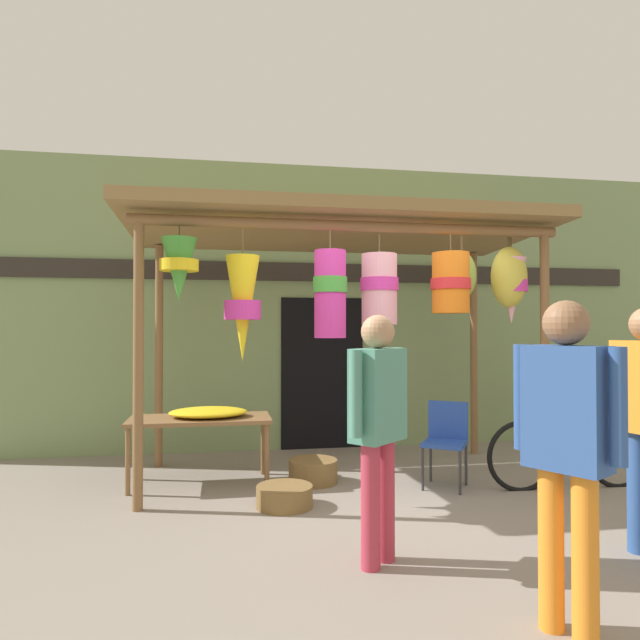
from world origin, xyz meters
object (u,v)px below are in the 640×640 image
at_px(flower_heap_on_table, 210,412).
at_px(wicker_basket_spare, 313,471).
at_px(display_table, 200,424).
at_px(parked_bicycle, 570,453).
at_px(wicker_basket_by_table, 284,496).
at_px(folding_chair, 446,436).
at_px(shopper_by_bananas, 378,416).
at_px(vendor_in_orange, 567,436).

relative_size(flower_heap_on_table, wicker_basket_spare, 1.59).
height_order(display_table, parked_bicycle, parked_bicycle).
relative_size(display_table, wicker_basket_by_table, 2.84).
height_order(folding_chair, parked_bicycle, parked_bicycle).
bearing_deg(wicker_basket_by_table, wicker_basket_spare, 62.90).
bearing_deg(wicker_basket_by_table, parked_bicycle, 1.86).
xyz_separation_m(display_table, wicker_basket_by_table, (0.77, -0.88, -0.52)).
bearing_deg(wicker_basket_by_table, folding_chair, 12.97).
height_order(wicker_basket_by_table, shopper_by_bananas, shopper_by_bananas).
distance_m(flower_heap_on_table, wicker_basket_by_table, 1.28).
bearing_deg(wicker_basket_by_table, vendor_in_orange, -62.52).
height_order(wicker_basket_by_table, parked_bicycle, parked_bicycle).
distance_m(flower_heap_on_table, wicker_basket_spare, 1.22).
relative_size(wicker_basket_by_table, shopper_by_bananas, 0.30).
distance_m(flower_heap_on_table, shopper_by_bananas, 2.50).
xyz_separation_m(flower_heap_on_table, parked_bicycle, (3.54, -0.78, -0.38)).
relative_size(flower_heap_on_table, wicker_basket_by_table, 1.59).
bearing_deg(display_table, flower_heap_on_table, -4.30).
distance_m(display_table, wicker_basket_spare, 1.26).
relative_size(display_table, wicker_basket_spare, 2.84).
height_order(wicker_basket_by_table, vendor_in_orange, vendor_in_orange).
height_order(flower_heap_on_table, parked_bicycle, parked_bicycle).
height_order(display_table, wicker_basket_by_table, display_table).
relative_size(folding_chair, parked_bicycle, 0.48).
bearing_deg(parked_bicycle, folding_chair, 166.04).
bearing_deg(wicker_basket_spare, folding_chair, -14.84).
bearing_deg(wicker_basket_spare, display_table, 172.48).
height_order(display_table, vendor_in_orange, vendor_in_orange).
relative_size(wicker_basket_by_table, parked_bicycle, 0.29).
bearing_deg(wicker_basket_spare, wicker_basket_by_table, -117.10).
height_order(folding_chair, wicker_basket_by_table, folding_chair).
xyz_separation_m(wicker_basket_by_table, shopper_by_bananas, (0.49, -1.32, 0.90)).
height_order(flower_heap_on_table, shopper_by_bananas, shopper_by_bananas).
xyz_separation_m(vendor_in_orange, shopper_by_bananas, (-0.73, 1.02, -0.04)).
distance_m(flower_heap_on_table, folding_chair, 2.42).
bearing_deg(shopper_by_bananas, flower_heap_on_table, 117.86).
xyz_separation_m(wicker_basket_spare, vendor_in_orange, (0.84, -3.07, 0.91)).
relative_size(flower_heap_on_table, folding_chair, 0.95).
bearing_deg(wicker_basket_spare, shopper_by_bananas, -86.83).
bearing_deg(flower_heap_on_table, display_table, 175.70).
xyz_separation_m(folding_chair, wicker_basket_spare, (-1.31, 0.35, -0.38)).
bearing_deg(vendor_in_orange, wicker_basket_by_table, 117.48).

